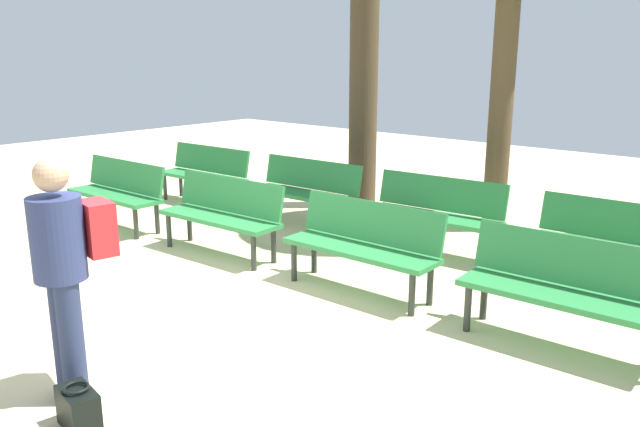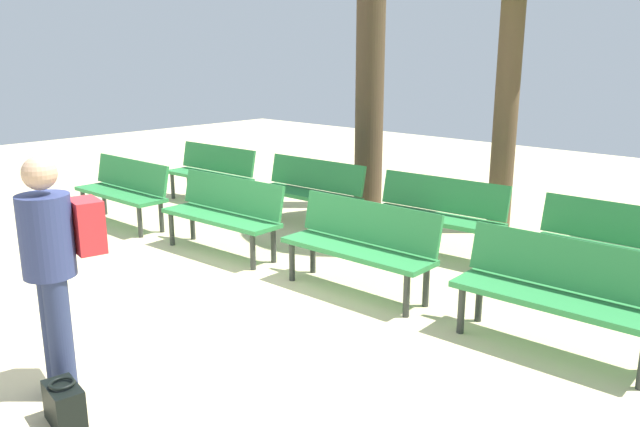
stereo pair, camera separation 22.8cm
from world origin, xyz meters
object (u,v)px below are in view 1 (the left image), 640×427
(tree_2, at_px, (363,100))
(handbag, at_px, (78,409))
(bench_r1_c0, at_px, (205,171))
(bench_r1_c2, at_px, (436,210))
(bench_r0_c0, at_px, (118,189))
(bench_r0_c3, at_px, (565,285))
(bench_r0_c1, at_px, (223,211))
(bench_r1_c1, at_px, (306,188))
(visitor_with_backpack, at_px, (66,265))
(bench_r1_c3, at_px, (618,241))
(bench_r0_c2, at_px, (364,241))

(tree_2, distance_m, handbag, 6.50)
(bench_r1_c0, relative_size, bench_r1_c2, 0.99)
(bench_r0_c0, distance_m, tree_2, 3.71)
(bench_r0_c3, relative_size, handbag, 4.70)
(bench_r0_c1, distance_m, tree_2, 3.17)
(bench_r1_c1, relative_size, visitor_with_backpack, 0.98)
(bench_r0_c0, height_order, bench_r1_c3, same)
(bench_r1_c2, bearing_deg, visitor_with_backpack, -96.47)
(bench_r0_c0, bearing_deg, bench_r0_c2, 2.31)
(bench_r0_c2, bearing_deg, bench_r0_c3, 0.91)
(bench_r0_c0, relative_size, bench_r1_c3, 1.00)
(bench_r1_c2, height_order, handbag, bench_r1_c2)
(bench_r0_c0, height_order, bench_r1_c0, same)
(bench_r0_c2, bearing_deg, bench_r0_c0, -177.92)
(bench_r1_c0, distance_m, bench_r1_c3, 5.94)
(bench_r0_c0, distance_m, bench_r1_c2, 4.19)
(bench_r0_c0, relative_size, bench_r1_c1, 0.99)
(bench_r1_c1, height_order, bench_r1_c2, same)
(bench_r0_c1, xyz_separation_m, tree_2, (-0.25, 2.97, 1.09))
(bench_r1_c1, bearing_deg, bench_r0_c0, -139.92)
(bench_r0_c0, height_order, handbag, bench_r0_c0)
(bench_r0_c0, bearing_deg, bench_r1_c2, 24.07)
(handbag, bearing_deg, bench_r1_c2, 92.74)
(bench_r0_c1, xyz_separation_m, handbag, (2.04, -2.94, -0.37))
(bench_r1_c2, bearing_deg, bench_r1_c0, 178.65)
(bench_r0_c1, height_order, tree_2, tree_2)
(bench_r1_c0, distance_m, tree_2, 2.64)
(bench_r0_c2, height_order, bench_r1_c1, same)
(bench_r0_c2, relative_size, tree_2, 0.51)
(bench_r0_c3, relative_size, bench_r1_c3, 1.00)
(bench_r1_c3, bearing_deg, bench_r1_c2, 179.85)
(bench_r0_c0, distance_m, bench_r1_c3, 6.07)
(bench_r1_c3, relative_size, visitor_with_backpack, 0.98)
(bench_r1_c1, height_order, bench_r1_c3, same)
(bench_r0_c0, relative_size, bench_r1_c0, 0.99)
(bench_r1_c2, bearing_deg, bench_r0_c3, -39.83)
(bench_r0_c3, relative_size, tree_2, 0.51)
(bench_r0_c0, xyz_separation_m, bench_r0_c1, (1.97, 0.13, 0.00))
(bench_r0_c2, distance_m, bench_r1_c1, 2.53)
(bench_r0_c2, height_order, bench_r0_c3, same)
(tree_2, bearing_deg, visitor_with_backpack, -71.60)
(bench_r1_c1, distance_m, visitor_with_backpack, 4.67)
(handbag, bearing_deg, bench_r0_c3, 59.76)
(bench_r0_c0, height_order, visitor_with_backpack, visitor_with_backpack)
(bench_r0_c3, bearing_deg, bench_r1_c1, 158.71)
(bench_r0_c0, bearing_deg, tree_2, 59.69)
(bench_r0_c1, distance_m, bench_r1_c0, 2.58)
(bench_r1_c3, height_order, visitor_with_backpack, visitor_with_backpack)
(bench_r1_c0, relative_size, bench_r1_c1, 1.00)
(bench_r1_c0, bearing_deg, bench_r1_c3, -0.03)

